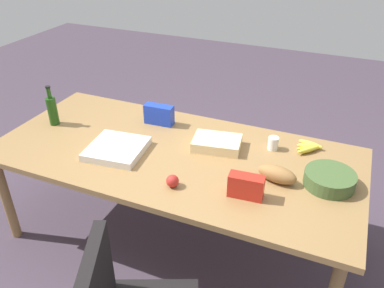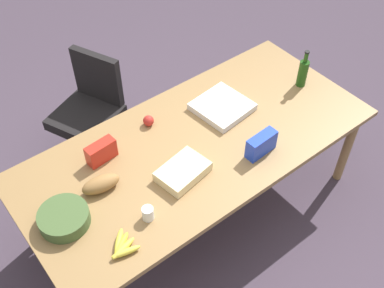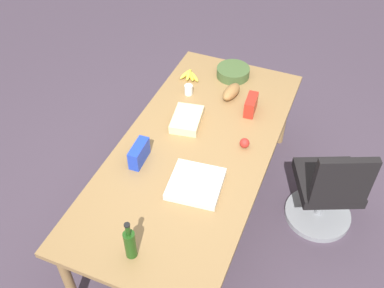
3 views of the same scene
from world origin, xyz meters
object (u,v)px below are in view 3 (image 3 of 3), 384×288
(salad_bowl, at_px, (233,72))
(banana_bunch, at_px, (190,75))
(chip_bag_blue, at_px, (139,153))
(wine_bottle, at_px, (130,243))
(apple_red, at_px, (245,143))
(conference_table, at_px, (195,154))
(paper_cup, at_px, (189,90))
(office_chair, at_px, (327,193))
(pizza_box, at_px, (196,184))
(sheet_cake, at_px, (187,119))
(bread_loaf, at_px, (231,92))
(chip_bag_red, at_px, (251,105))

(salad_bowl, distance_m, banana_bunch, 0.39)
(chip_bag_blue, bearing_deg, wine_bottle, 23.51)
(salad_bowl, relative_size, banana_bunch, 1.55)
(salad_bowl, relative_size, wine_bottle, 0.97)
(apple_red, bearing_deg, wine_bottle, -16.98)
(conference_table, distance_m, paper_cup, 0.68)
(office_chair, relative_size, banana_bunch, 4.81)
(office_chair, relative_size, pizza_box, 2.57)
(sheet_cake, height_order, banana_bunch, sheet_cake)
(salad_bowl, relative_size, sheet_cake, 0.93)
(salad_bowl, xyz_separation_m, paper_cup, (0.40, -0.27, 0.00))
(pizza_box, xyz_separation_m, banana_bunch, (-1.18, -0.53, 0.00))
(bread_loaf, bearing_deg, conference_table, -4.30)
(chip_bag_red, bearing_deg, chip_bag_blue, -34.79)
(apple_red, bearing_deg, sheet_cake, -99.99)
(conference_table, distance_m, chip_bag_red, 0.65)
(salad_bowl, distance_m, bread_loaf, 0.30)
(chip_bag_blue, xyz_separation_m, bread_loaf, (-0.98, 0.38, -0.02))
(office_chair, bearing_deg, pizza_box, -53.86)
(office_chair, relative_size, salad_bowl, 3.11)
(wine_bottle, distance_m, paper_cup, 1.63)
(office_chair, relative_size, sheet_cake, 2.89)
(conference_table, bearing_deg, sheet_cake, -145.62)
(salad_bowl, distance_m, chip_bag_blue, 1.31)
(conference_table, relative_size, bread_loaf, 10.23)
(bread_loaf, bearing_deg, office_chair, 67.14)
(office_chair, distance_m, wine_bottle, 1.74)
(sheet_cake, relative_size, paper_cup, 3.56)
(office_chair, height_order, chip_bag_red, office_chair)
(banana_bunch, bearing_deg, office_chair, 69.20)
(pizza_box, distance_m, salad_bowl, 1.36)
(conference_table, bearing_deg, pizza_box, 22.77)
(salad_bowl, xyz_separation_m, apple_red, (0.84, 0.37, -0.01))
(chip_bag_blue, relative_size, banana_bunch, 1.14)
(pizza_box, height_order, wine_bottle, wine_bottle)
(salad_bowl, xyz_separation_m, banana_bunch, (0.17, -0.36, -0.02))
(office_chair, relative_size, bread_loaf, 3.86)
(wine_bottle, relative_size, bread_loaf, 1.28)
(chip_bag_blue, relative_size, apple_red, 2.89)
(pizza_box, relative_size, chip_bag_blue, 1.64)
(sheet_cake, xyz_separation_m, banana_bunch, (-0.59, -0.22, -0.01))
(banana_bunch, bearing_deg, salad_bowl, 115.33)
(paper_cup, bearing_deg, salad_bowl, 145.61)
(sheet_cake, height_order, apple_red, apple_red)
(sheet_cake, height_order, wine_bottle, wine_bottle)
(chip_bag_blue, distance_m, banana_bunch, 1.11)
(salad_bowl, height_order, wine_bottle, wine_bottle)
(bread_loaf, bearing_deg, pizza_box, 5.14)
(banana_bunch, height_order, paper_cup, paper_cup)
(office_chair, xyz_separation_m, chip_bag_blue, (0.57, -1.36, 0.47))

